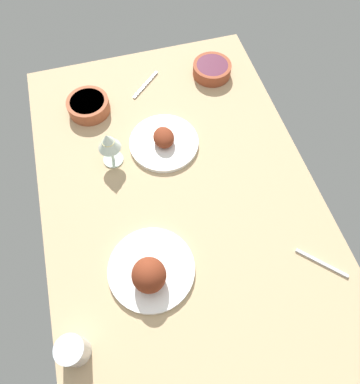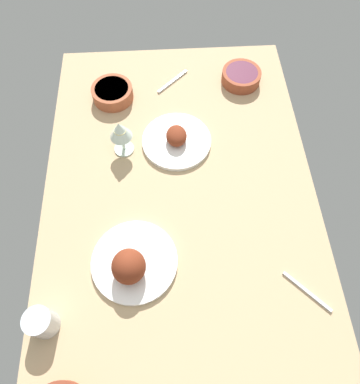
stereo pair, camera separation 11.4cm
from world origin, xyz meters
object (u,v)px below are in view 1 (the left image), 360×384
object	(u,v)px
bowl_onions	(212,69)
fork_loose	(322,263)
wine_glass	(108,143)
water_tumbler	(73,351)
spoon_loose	(146,85)
plate_center_main	(164,141)
plate_far_side	(150,272)
bowl_soup	(88,105)

from	to	relation	value
bowl_onions	fork_loose	xyz separation A→B (cm)	(-83.38, -7.51, -2.23)
wine_glass	water_tumbler	distance (cm)	61.48
water_tumbler	fork_loose	bearing A→B (deg)	-86.34
wine_glass	bowl_onions	bearing A→B (deg)	-56.43
wine_glass	spoon_loose	xyz separation A→B (cm)	(31.34, -18.63, -9.53)
plate_center_main	wine_glass	size ratio (longest dim) A/B	1.75
water_tumbler	fork_loose	size ratio (longest dim) A/B	0.55
plate_far_side	water_tumbler	world-z (taller)	plate_far_side
plate_far_side	wine_glass	size ratio (longest dim) A/B	1.83
bowl_onions	fork_loose	world-z (taller)	bowl_onions
fork_loose	plate_center_main	bearing A→B (deg)	167.79
bowl_soup	fork_loose	distance (cm)	96.69
bowl_onions	bowl_soup	xyz separation A→B (cm)	(-5.83, 50.20, 0.16)
plate_far_side	fork_loose	distance (cm)	50.93
plate_center_main	water_tumbler	world-z (taller)	water_tumbler
bowl_onions	wine_glass	distance (cm)	55.27
plate_center_main	plate_far_side	world-z (taller)	plate_far_side
plate_far_side	wine_glass	xyz separation A→B (cm)	(42.93, 3.34, 6.55)
bowl_onions	water_tumbler	bearing A→B (deg)	143.18
plate_far_side	spoon_loose	distance (cm)	75.89
bowl_soup	wine_glass	bearing A→B (deg)	-169.46
plate_far_side	fork_loose	size ratio (longest dim) A/B	1.58
wine_glass	water_tumbler	xyz separation A→B (cm)	(-57.78, 20.28, -5.48)
plate_far_side	bowl_soup	size ratio (longest dim) A/B	1.66
plate_center_main	bowl_soup	bearing A→B (deg)	45.89
plate_center_main	plate_far_side	xyz separation A→B (cm)	(-44.71, 15.51, 1.77)
spoon_loose	bowl_onions	bearing A→B (deg)	134.58
wine_glass	water_tumbler	bearing A→B (deg)	160.66
bowl_onions	plate_far_side	bearing A→B (deg)	149.98
wine_glass	fork_loose	distance (cm)	75.72
plate_center_main	bowl_onions	distance (cm)	39.15
wine_glass	spoon_loose	distance (cm)	37.69
plate_center_main	fork_loose	xyz separation A→B (cm)	(-54.86, -34.31, -1.20)
plate_far_side	wine_glass	bearing A→B (deg)	4.45
fork_loose	spoon_loose	distance (cm)	91.21
bowl_soup	fork_loose	xyz separation A→B (cm)	(-77.54, -57.71, -2.40)
bowl_soup	spoon_loose	world-z (taller)	bowl_soup
bowl_onions	spoon_loose	xyz separation A→B (cm)	(1.05, 27.02, -2.23)
plate_center_main	wine_glass	distance (cm)	20.68
spoon_loose	plate_far_side	bearing A→B (deg)	35.18
fork_loose	water_tumbler	bearing A→B (deg)	-130.57
fork_loose	bowl_onions	bearing A→B (deg)	140.91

